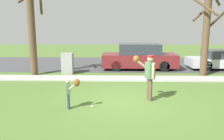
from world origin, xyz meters
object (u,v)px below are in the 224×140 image
Objects in this scene: baseball at (92,106)px; person_child at (71,89)px; person_adult at (149,73)px; parked_suv_maroon at (139,57)px; utility_cabinet at (68,63)px; street_tree_far at (31,18)px; street_tree_near at (206,31)px.

person_child is at bearing -168.45° from baseball.
person_adult is 22.65× the size of baseball.
parked_suv_maroon reaches higher than baseball.
person_child is at bearing 68.27° from parked_suv_maroon.
street_tree_far is at bearing -168.42° from utility_cabinet.
utility_cabinet is at bearing -68.73° from person_adult.
parked_suv_maroon is (2.23, 7.18, 0.75)m from baseball.
utility_cabinet is at bearing 11.58° from street_tree_far.
parked_suv_maroon is at bearing 151.52° from street_tree_near.
person_adult is at bearing -129.37° from street_tree_near.
person_child reaches higher than baseball.
street_tree_near is 9.58m from street_tree_far.
person_adult is 6.28m from utility_cabinet.
street_tree_near is (7.72, -0.30, 1.89)m from utility_cabinet.
baseball is at bearing -7.42° from person_child.
utility_cabinet reaches higher than person_child.
utility_cabinet is (-2.06, 5.62, 0.57)m from baseball.
street_tree_near is (5.66, 5.32, 2.46)m from baseball.
person_child is at bearing 1.14° from person_adult.
street_tree_far is at bearing -179.52° from street_tree_near.
street_tree_near reaches higher than person_child.
street_tree_far is 6.85m from parked_suv_maroon.
person_adult reaches higher than utility_cabinet.
person_adult is 6.35m from parked_suv_maroon.
person_adult reaches higher than person_child.
person_adult is at bearing 1.14° from person_child.
person_adult is 0.28× the size of street_tree_far.
parked_suv_maroon is (0.25, 6.34, -0.26)m from person_adult.
baseball is 0.02× the size of street_tree_near.
utility_cabinet is (-4.04, 4.78, -0.45)m from person_adult.
street_tree_far reaches higher than baseball.
baseball is 0.01× the size of street_tree_far.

